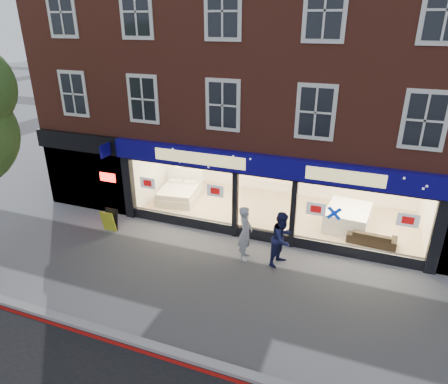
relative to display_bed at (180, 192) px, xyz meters
The scene contains 12 objects.
ground 6.67m from the display_bed, 49.55° to the right, with size 120.00×120.00×0.00m, color gray.
kerb_line 9.25m from the display_bed, 62.12° to the right, with size 60.00×0.10×0.01m, color #8C0A07.
kerb_stone 9.07m from the display_bed, 61.53° to the right, with size 60.00×0.25×0.12m, color gray.
showroom_floor 4.34m from the display_bed, ahead, with size 11.00×4.50×0.10m, color tan.
building 7.82m from the display_bed, 23.48° to the left, with size 19.00×8.26×10.30m.
display_bed is the anchor object (origin of this frame).
bedside_table 1.63m from the display_bed, 118.56° to the left, with size 0.45×0.45×0.55m, color brown.
mattress_stack 7.09m from the display_bed, ahead, with size 1.67×2.04×0.76m.
sofa 8.08m from the display_bed, ahead, with size 1.66×0.65×0.49m, color black.
a_board 3.58m from the display_bed, 110.60° to the right, with size 0.56×0.36×0.86m, color gold.
pedestrian_grey 5.31m from the display_bed, 39.27° to the right, with size 0.69×0.45×1.89m, color #9E9FA5.
pedestrian_blue 6.21m from the display_bed, 31.34° to the right, with size 0.90×0.70×1.84m, color #171A42.
Camera 1 is at (3.17, -9.21, 7.40)m, focal length 32.00 mm.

